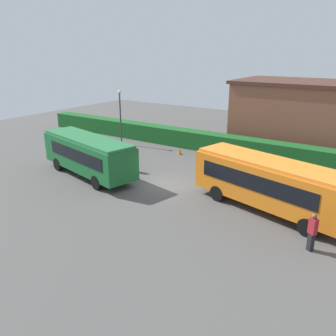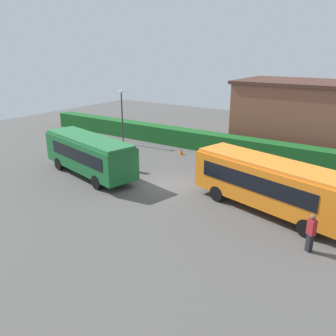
{
  "view_description": "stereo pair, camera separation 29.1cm",
  "coord_description": "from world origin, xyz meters",
  "px_view_note": "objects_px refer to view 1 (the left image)",
  "views": [
    {
      "loc": [
        13.08,
        -19.1,
        9.15
      ],
      "look_at": [
        0.86,
        -0.77,
        1.64
      ],
      "focal_mm": 37.3,
      "sensor_mm": 36.0,
      "label": 1
    },
    {
      "loc": [
        13.32,
        -18.94,
        9.15
      ],
      "look_at": [
        0.86,
        -0.77,
        1.64
      ],
      "focal_mm": 37.3,
      "sensor_mm": 36.0,
      "label": 2
    }
  ],
  "objects_px": {
    "bus_orange": "(271,182)",
    "person_right": "(312,231)",
    "person_left": "(107,148)",
    "bus_green": "(88,154)",
    "traffic_cone": "(180,151)",
    "lamppost": "(120,111)",
    "person_center": "(127,159)"
  },
  "relations": [
    {
      "from": "bus_orange",
      "to": "traffic_cone",
      "type": "bearing_deg",
      "value": 160.89
    },
    {
      "from": "bus_green",
      "to": "bus_orange",
      "type": "bearing_deg",
      "value": -160.8
    },
    {
      "from": "traffic_cone",
      "to": "lamppost",
      "type": "height_order",
      "value": "lamppost"
    },
    {
      "from": "bus_orange",
      "to": "person_right",
      "type": "distance_m",
      "value": 4.48
    },
    {
      "from": "bus_orange",
      "to": "person_center",
      "type": "distance_m",
      "value": 11.81
    },
    {
      "from": "person_left",
      "to": "lamppost",
      "type": "distance_m",
      "value": 5.53
    },
    {
      "from": "bus_green",
      "to": "person_right",
      "type": "distance_m",
      "value": 16.59
    },
    {
      "from": "person_left",
      "to": "bus_orange",
      "type": "bearing_deg",
      "value": -19.56
    },
    {
      "from": "bus_green",
      "to": "lamppost",
      "type": "relative_size",
      "value": 1.73
    },
    {
      "from": "traffic_cone",
      "to": "lamppost",
      "type": "relative_size",
      "value": 0.11
    },
    {
      "from": "person_right",
      "to": "bus_green",
      "type": "bearing_deg",
      "value": 117.62
    },
    {
      "from": "person_right",
      "to": "traffic_cone",
      "type": "relative_size",
      "value": 3.21
    },
    {
      "from": "bus_orange",
      "to": "lamppost",
      "type": "xyz_separation_m",
      "value": [
        -17.52,
        6.94,
        1.59
      ]
    },
    {
      "from": "person_left",
      "to": "person_right",
      "type": "bearing_deg",
      "value": -27.43
    },
    {
      "from": "bus_green",
      "to": "traffic_cone",
      "type": "height_order",
      "value": "bus_green"
    },
    {
      "from": "bus_green",
      "to": "bus_orange",
      "type": "height_order",
      "value": "bus_orange"
    },
    {
      "from": "bus_orange",
      "to": "bus_green",
      "type": "bearing_deg",
      "value": -158.98
    },
    {
      "from": "bus_orange",
      "to": "person_center",
      "type": "height_order",
      "value": "bus_orange"
    },
    {
      "from": "person_right",
      "to": "person_left",
      "type": "bearing_deg",
      "value": 106.18
    },
    {
      "from": "bus_orange",
      "to": "person_left",
      "type": "bearing_deg",
      "value": -174.73
    },
    {
      "from": "person_left",
      "to": "person_center",
      "type": "distance_m",
      "value": 3.89
    },
    {
      "from": "bus_orange",
      "to": "person_center",
      "type": "bearing_deg",
      "value": -169.93
    },
    {
      "from": "bus_orange",
      "to": "person_right",
      "type": "xyz_separation_m",
      "value": [
        3.08,
        -3.17,
        -0.76
      ]
    },
    {
      "from": "person_center",
      "to": "traffic_cone",
      "type": "relative_size",
      "value": 3.12
    },
    {
      "from": "person_center",
      "to": "lamppost",
      "type": "height_order",
      "value": "lamppost"
    },
    {
      "from": "person_center",
      "to": "bus_orange",
      "type": "bearing_deg",
      "value": -15.08
    },
    {
      "from": "person_left",
      "to": "traffic_cone",
      "type": "xyz_separation_m",
      "value": [
        4.67,
        4.58,
        -0.66
      ]
    },
    {
      "from": "traffic_cone",
      "to": "bus_green",
      "type": "bearing_deg",
      "value": -107.94
    },
    {
      "from": "lamppost",
      "to": "person_left",
      "type": "bearing_deg",
      "value": -63.51
    },
    {
      "from": "bus_green",
      "to": "bus_orange",
      "type": "distance_m",
      "value": 13.5
    },
    {
      "from": "bus_orange",
      "to": "person_left",
      "type": "xyz_separation_m",
      "value": [
        -15.31,
        2.49,
        -0.84
      ]
    },
    {
      "from": "bus_green",
      "to": "person_right",
      "type": "relative_size",
      "value": 4.86
    }
  ]
}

